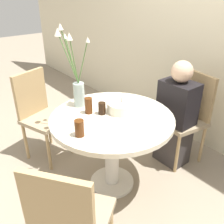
{
  "coord_description": "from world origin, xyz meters",
  "views": [
    {
      "loc": [
        1.4,
        -1.14,
        1.7
      ],
      "look_at": [
        0.0,
        0.0,
        0.76
      ],
      "focal_mm": 40.0,
      "sensor_mm": 36.0,
      "label": 1
    }
  ],
  "objects": [
    {
      "name": "drink_glass_0",
      "position": [
        -0.09,
        -0.04,
        0.78
      ],
      "size": [
        0.06,
        0.06,
        0.1
      ],
      "color": "black",
      "rests_on": "dining_table"
    },
    {
      "name": "wall_back",
      "position": [
        0.0,
        1.27,
        1.3
      ],
      "size": [
        8.0,
        0.05,
        2.6
      ],
      "color": "beige",
      "rests_on": "ground_plane"
    },
    {
      "name": "ground_plane",
      "position": [
        0.0,
        0.0,
        0.0
      ],
      "size": [
        16.0,
        16.0,
        0.0
      ],
      "primitive_type": "plane",
      "color": "gray"
    },
    {
      "name": "drink_glass_2",
      "position": [
        -0.17,
        -0.11,
        0.79
      ],
      "size": [
        0.06,
        0.06,
        0.14
      ],
      "color": "#51280F",
      "rests_on": "dining_table"
    },
    {
      "name": "chair_right_flank",
      "position": [
        0.51,
        -0.72,
        0.53
      ],
      "size": [
        0.56,
        0.56,
        0.93
      ],
      "rotation": [
        0.0,
        0.0,
        3.76
      ],
      "color": "#9E896B",
      "rests_on": "ground_plane"
    },
    {
      "name": "side_plate",
      "position": [
        -0.29,
        0.19,
        0.73
      ],
      "size": [
        0.2,
        0.2,
        0.01
      ],
      "color": "silver",
      "rests_on": "dining_table"
    },
    {
      "name": "birthday_cake",
      "position": [
        -0.02,
        0.12,
        0.77
      ],
      "size": [
        0.25,
        0.25,
        0.13
      ],
      "color": "white",
      "rests_on": "dining_table"
    },
    {
      "name": "dining_table",
      "position": [
        0.0,
        0.0,
        0.58
      ],
      "size": [
        1.03,
        1.03,
        0.72
      ],
      "color": "beige",
      "rests_on": "ground_plane"
    },
    {
      "name": "flower_vase",
      "position": [
        -0.35,
        -0.11,
        0.96
      ],
      "size": [
        0.26,
        0.29,
        0.73
      ],
      "color": "#9EB2AD",
      "rests_on": "dining_table"
    },
    {
      "name": "chair_far_back",
      "position": [
        0.15,
        0.87,
        0.53
      ],
      "size": [
        0.46,
        0.46,
        0.93
      ],
      "rotation": [
        0.0,
        0.0,
        -0.17
      ],
      "color": "#9E896B",
      "rests_on": "ground_plane"
    },
    {
      "name": "chair_left_flank",
      "position": [
        -0.84,
        -0.28,
        0.53
      ],
      "size": [
        0.51,
        0.51,
        0.93
      ],
      "rotation": [
        0.0,
        0.0,
        1.89
      ],
      "color": "#9E896B",
      "rests_on": "ground_plane"
    },
    {
      "name": "drink_glass_1",
      "position": [
        0.08,
        -0.36,
        0.79
      ],
      "size": [
        0.07,
        0.07,
        0.12
      ],
      "color": "#51280F",
      "rests_on": "dining_table"
    },
    {
      "name": "person_guest",
      "position": [
        0.12,
        0.71,
        0.51
      ],
      "size": [
        0.34,
        0.24,
        1.09
      ],
      "color": "#383333",
      "rests_on": "ground_plane"
    }
  ]
}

